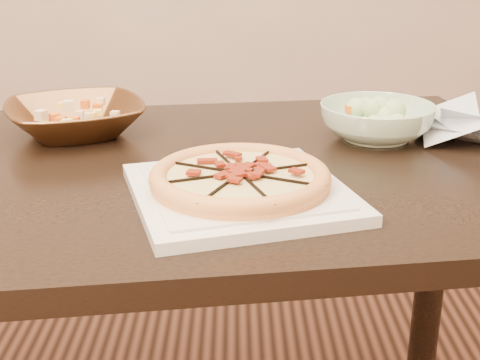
{
  "coord_description": "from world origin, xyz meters",
  "views": [
    {
      "loc": [
        0.22,
        -1.21,
        1.13
      ],
      "look_at": [
        0.23,
        -0.28,
        0.78
      ],
      "focal_mm": 50.0,
      "sensor_mm": 36.0,
      "label": 1
    }
  ],
  "objects": [
    {
      "name": "salad",
      "position": [
        0.49,
        0.02,
        0.84
      ],
      "size": [
        0.1,
        0.11,
        0.04
      ],
      "color": "beige",
      "rests_on": "salad_bowl"
    },
    {
      "name": "plate",
      "position": [
        0.23,
        -0.28,
        0.76
      ],
      "size": [
        0.38,
        0.38,
        0.02
      ],
      "color": "silver",
      "rests_on": "dining_table"
    },
    {
      "name": "mixed_dish",
      "position": [
        -0.09,
        0.06,
        0.83
      ],
      "size": [
        0.12,
        0.12,
        0.03
      ],
      "color": "beige",
      "rests_on": "bronze_bowl"
    },
    {
      "name": "bronze_bowl",
      "position": [
        -0.09,
        0.06,
        0.78
      ],
      "size": [
        0.34,
        0.34,
        0.06
      ],
      "primitive_type": "imported",
      "rotation": [
        0.0,
        0.0,
        0.37
      ],
      "color": "brown",
      "rests_on": "dining_table"
    },
    {
      "name": "dining_table",
      "position": [
        0.13,
        -0.11,
        0.64
      ],
      "size": [
        1.38,
        0.98,
        0.75
      ],
      "color": "black",
      "rests_on": "floor"
    },
    {
      "name": "salad_bowl",
      "position": [
        0.49,
        0.02,
        0.78
      ],
      "size": [
        0.29,
        0.29,
        0.07
      ],
      "primitive_type": "imported",
      "rotation": [
        0.0,
        0.0,
        0.41
      ],
      "color": "silver",
      "rests_on": "dining_table"
    },
    {
      "name": "pizza",
      "position": [
        0.23,
        -0.28,
        0.78
      ],
      "size": [
        0.27,
        0.27,
        0.03
      ],
      "color": "#E4A551",
      "rests_on": "plate"
    },
    {
      "name": "cling_film",
      "position": [
        0.64,
        0.01,
        0.78
      ],
      "size": [
        0.18,
        0.16,
        0.05
      ],
      "primitive_type": null,
      "rotation": [
        0.0,
        0.0,
        -0.36
      ],
      "color": "silver",
      "rests_on": "dining_table"
    }
  ]
}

